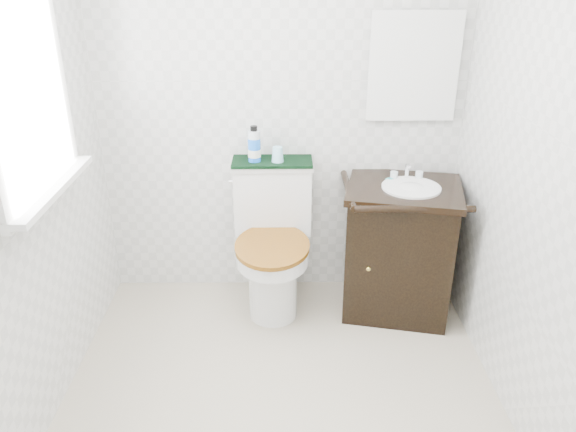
{
  "coord_description": "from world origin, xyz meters",
  "views": [
    {
      "loc": [
        0.01,
        -2.1,
        2.02
      ],
      "look_at": [
        0.04,
        0.75,
        0.71
      ],
      "focal_mm": 35.0,
      "sensor_mm": 36.0,
      "label": 1
    }
  ],
  "objects_px": {
    "vanity": "(400,246)",
    "trash_bin": "(274,273)",
    "toilet": "(273,248)",
    "mouthwash_bottle": "(254,145)",
    "cup": "(278,154)"
  },
  "relations": [
    {
      "from": "vanity",
      "to": "trash_bin",
      "type": "bearing_deg",
      "value": 165.66
    },
    {
      "from": "toilet",
      "to": "mouthwash_bottle",
      "type": "xyz_separation_m",
      "value": [
        -0.1,
        0.11,
        0.63
      ]
    },
    {
      "from": "toilet",
      "to": "mouthwash_bottle",
      "type": "relative_size",
      "value": 4.21
    },
    {
      "from": "vanity",
      "to": "trash_bin",
      "type": "distance_m",
      "value": 0.85
    },
    {
      "from": "mouthwash_bottle",
      "to": "cup",
      "type": "distance_m",
      "value": 0.15
    },
    {
      "from": "trash_bin",
      "to": "mouthwash_bottle",
      "type": "xyz_separation_m",
      "value": [
        -0.1,
        -0.03,
        0.88
      ]
    },
    {
      "from": "toilet",
      "to": "trash_bin",
      "type": "bearing_deg",
      "value": 89.87
    },
    {
      "from": "toilet",
      "to": "cup",
      "type": "bearing_deg",
      "value": 71.83
    },
    {
      "from": "trash_bin",
      "to": "mouthwash_bottle",
      "type": "relative_size",
      "value": 1.21
    },
    {
      "from": "trash_bin",
      "to": "cup",
      "type": "height_order",
      "value": "cup"
    },
    {
      "from": "vanity",
      "to": "mouthwash_bottle",
      "type": "xyz_separation_m",
      "value": [
        -0.87,
        0.17,
        0.59
      ]
    },
    {
      "from": "vanity",
      "to": "mouthwash_bottle",
      "type": "relative_size",
      "value": 4.29
    },
    {
      "from": "toilet",
      "to": "cup",
      "type": "height_order",
      "value": "cup"
    },
    {
      "from": "vanity",
      "to": "trash_bin",
      "type": "height_order",
      "value": "vanity"
    },
    {
      "from": "toilet",
      "to": "vanity",
      "type": "bearing_deg",
      "value": -4.38
    }
  ]
}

